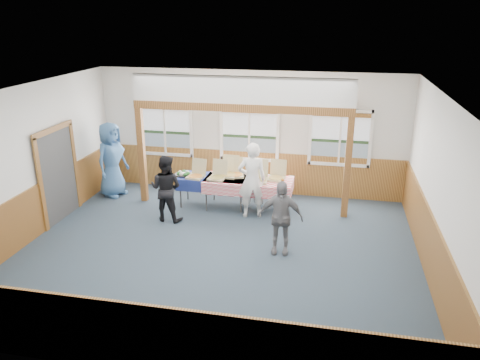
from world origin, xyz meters
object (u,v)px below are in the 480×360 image
woman_white (252,180)px  man_blue (112,160)px  woman_black (166,188)px  person_grey (280,217)px  table_right (249,181)px  table_left (213,179)px

woman_white → man_blue: size_ratio=0.92×
woman_black → person_grey: size_ratio=1.03×
woman_white → person_grey: 1.83m
table_right → woman_white: (0.16, -0.44, 0.19)m
table_left → woman_black: (-0.84, -1.01, 0.08)m
table_left → table_right: same height
woman_white → man_blue: man_blue is taller
woman_white → person_grey: woman_white is taller
person_grey → man_blue: bearing=152.3°
table_left → woman_white: (1.05, -0.44, 0.20)m
woman_white → person_grey: size_ratio=1.19×
woman_white → table_left: bearing=-38.9°
table_right → woman_white: size_ratio=1.28×
woman_black → table_left: bearing=-123.6°
man_blue → table_right: bearing=-76.3°
woman_black → person_grey: bearing=165.2°
table_right → man_blue: (-3.63, 0.18, 0.27)m
table_right → woman_black: (-1.72, -1.02, 0.07)m
table_left → person_grey: person_grey is taller
person_grey → table_right: bearing=114.4°
woman_black → person_grey: woman_black is taller
table_right → person_grey: bearing=-82.3°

